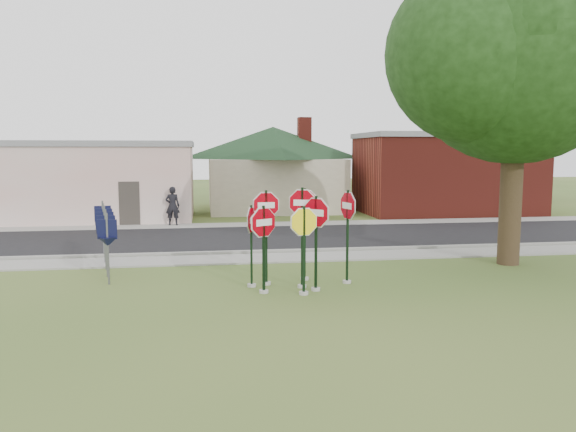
{
  "coord_description": "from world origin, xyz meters",
  "views": [
    {
      "loc": [
        -2.33,
        -13.36,
        3.7
      ],
      "look_at": [
        -0.03,
        2.0,
        1.89
      ],
      "focal_mm": 35.0,
      "sensor_mm": 36.0,
      "label": 1
    }
  ],
  "objects": [
    {
      "name": "bg_tree_right",
      "position": [
        22.0,
        26.0,
        5.58
      ],
      "size": [
        5.6,
        5.6,
        8.4
      ],
      "color": "black",
      "rests_on": "ground"
    },
    {
      "name": "stop_sign_far_left",
      "position": [
        -1.09,
        1.64,
        1.41
      ],
      "size": [
        0.34,
        0.94,
        2.34
      ],
      "color": "#A19E97",
      "rests_on": "ground"
    },
    {
      "name": "building_brick",
      "position": [
        12.0,
        18.5,
        2.4
      ],
      "size": [
        10.2,
        6.2,
        4.75
      ],
      "color": "maroon",
      "rests_on": "ground"
    },
    {
      "name": "building_house",
      "position": [
        2.0,
        22.0,
        3.65
      ],
      "size": [
        11.6,
        11.6,
        6.2
      ],
      "color": "#BFB197",
      "rests_on": "ground"
    },
    {
      "name": "ground",
      "position": [
        0.0,
        0.0,
        0.0
      ],
      "size": [
        120.0,
        120.0,
        0.0
      ],
      "primitive_type": "plane",
      "color": "#395620",
      "rests_on": "ground"
    },
    {
      "name": "stop_sign_back_left",
      "position": [
        -0.67,
        1.82,
        1.7
      ],
      "size": [
        1.02,
        0.24,
        2.73
      ],
      "color": "#A19E97",
      "rests_on": "ground"
    },
    {
      "name": "route_sign_row",
      "position": [
        -5.4,
        4.5,
        1.22
      ],
      "size": [
        1.43,
        4.63,
        2.0
      ],
      "color": "#59595E",
      "rests_on": "ground"
    },
    {
      "name": "oak_tree",
      "position": [
        7.5,
        3.5,
        6.91
      ],
      "size": [
        10.91,
        10.31,
        10.58
      ],
      "color": "black",
      "rests_on": "ground"
    },
    {
      "name": "pedestrian",
      "position": [
        -3.89,
        14.6,
        1.01
      ],
      "size": [
        0.73,
        0.52,
        1.9
      ],
      "primitive_type": "imported",
      "rotation": [
        0.0,
        0.0,
        3.05
      ],
      "color": "black",
      "rests_on": "sidewalk_far"
    },
    {
      "name": "sidewalk_near",
      "position": [
        0.0,
        5.5,
        0.03
      ],
      "size": [
        60.0,
        1.6,
        0.06
      ],
      "primitive_type": "cube",
      "color": "gray",
      "rests_on": "ground"
    },
    {
      "name": "stop_sign_right",
      "position": [
        0.56,
        0.96,
        1.65
      ],
      "size": [
        0.77,
        0.81,
        2.64
      ],
      "color": "#A19E97",
      "rests_on": "ground"
    },
    {
      "name": "stop_sign_left",
      "position": [
        -0.83,
        0.92,
        1.48
      ],
      "size": [
        0.93,
        0.58,
        2.41
      ],
      "color": "#A19E97",
      "rests_on": "ground"
    },
    {
      "name": "stop_sign_center",
      "position": [
        0.25,
        1.34,
        1.76
      ],
      "size": [
        0.97,
        0.3,
        2.83
      ],
      "color": "#A19E97",
      "rests_on": "ground"
    },
    {
      "name": "stop_sign_yellow",
      "position": [
        0.17,
        0.6,
        1.45
      ],
      "size": [
        0.99,
        0.24,
        2.4
      ],
      "color": "#A19E97",
      "rests_on": "ground"
    },
    {
      "name": "road",
      "position": [
        0.0,
        10.0,
        0.02
      ],
      "size": [
        60.0,
        7.0,
        0.04
      ],
      "primitive_type": "cube",
      "color": "black",
      "rests_on": "ground"
    },
    {
      "name": "curb",
      "position": [
        0.0,
        6.5,
        0.07
      ],
      "size": [
        60.0,
        0.2,
        0.14
      ],
      "primitive_type": "cube",
      "color": "gray",
      "rests_on": "ground"
    },
    {
      "name": "building_stucco",
      "position": [
        -9.0,
        18.0,
        2.15
      ],
      "size": [
        12.2,
        6.2,
        4.2
      ],
      "color": "silver",
      "rests_on": "ground"
    },
    {
      "name": "stop_sign_far_right",
      "position": [
        1.59,
        1.67,
        1.72
      ],
      "size": [
        0.3,
        1.05,
        2.73
      ],
      "color": "#A19E97",
      "rests_on": "ground"
    },
    {
      "name": "sidewalk_far",
      "position": [
        0.0,
        14.3,
        0.03
      ],
      "size": [
        60.0,
        1.6,
        0.06
      ],
      "primitive_type": "cube",
      "color": "gray",
      "rests_on": "ground"
    },
    {
      "name": "stop_sign_back_right",
      "position": [
        0.48,
        2.23,
        1.75
      ],
      "size": [
        1.13,
        0.24,
        2.76
      ],
      "color": "#A19E97",
      "rests_on": "ground"
    }
  ]
}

